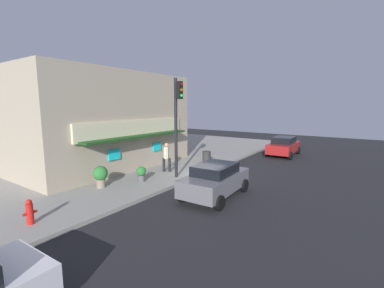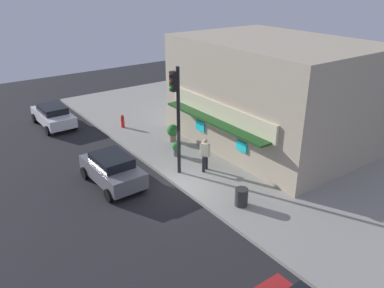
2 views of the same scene
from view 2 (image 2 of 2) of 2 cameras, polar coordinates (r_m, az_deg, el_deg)
name	(u,v)px [view 2 (image 2 of 2)]	position (r m, az deg, el deg)	size (l,w,h in m)	color
ground_plane	(178,189)	(19.28, -2.02, -6.57)	(52.99, 52.99, 0.00)	#232326
sidewalk	(270,154)	(23.02, 11.46, -1.52)	(35.33, 12.91, 0.16)	gray
corner_building	(272,93)	(23.68, 11.68, 7.42)	(11.10, 8.79, 6.19)	tan
traffic_light	(177,108)	(18.97, -2.29, 5.30)	(0.32, 0.58, 5.59)	black
fire_hydrant	(123,121)	(26.61, -10.17, 3.32)	(0.47, 0.23, 0.90)	red
trash_can	(241,197)	(17.63, 7.27, -7.75)	(0.59, 0.59, 0.82)	#2D2D2D
pedestrian	(205,153)	(20.18, 1.94, -1.37)	(0.56, 0.54, 1.81)	black
potted_plant_by_doorway	(177,148)	(22.07, -2.29, -0.60)	(0.53, 0.53, 0.83)	#59595B
potted_plant_by_window	(173,132)	(23.92, -2.86, 1.83)	(0.74, 0.74, 1.09)	gray
parked_car_grey	(112,169)	(19.72, -11.65, -3.66)	(3.99, 2.15, 1.56)	slate
parked_car_white	(53,115)	(28.48, -19.76, 4.00)	(4.26, 2.11, 1.45)	silver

